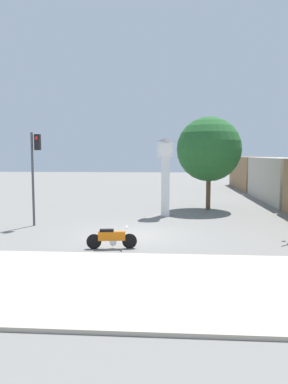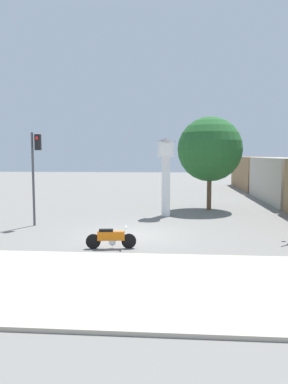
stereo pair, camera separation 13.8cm
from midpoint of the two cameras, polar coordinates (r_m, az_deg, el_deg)
ground_plane at (r=17.20m, az=-1.62°, el=-6.55°), size 120.00×120.00×0.00m
sidewalk_strip at (r=10.95m, az=-5.39°, el=-13.54°), size 36.00×6.00×0.10m
motorcycle at (r=14.73m, az=-4.80°, el=-7.00°), size 1.96×0.46×0.87m
clock_tower at (r=22.20m, az=3.56°, el=4.17°), size 1.12×1.12×4.62m
freight_train at (r=31.29m, az=20.24°, el=1.80°), size 2.80×32.04×3.40m
traffic_light at (r=19.84m, az=-16.04°, el=4.35°), size 0.50×0.35×4.78m
street_tree at (r=25.04m, az=10.16°, el=6.43°), size 4.23×4.23×6.12m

